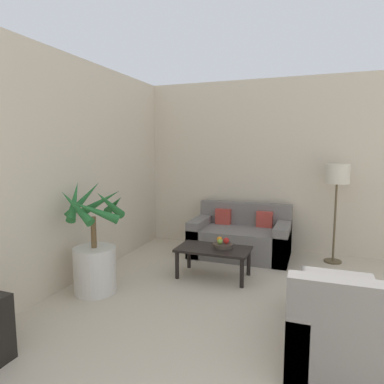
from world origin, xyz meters
name	(u,v)px	position (x,y,z in m)	size (l,w,h in m)	color
wall_back	(350,167)	(0.00, 6.44, 1.35)	(7.93, 0.06, 2.70)	beige
potted_palm	(95,254)	(-2.76, 4.02, 0.45)	(0.71, 0.79, 1.28)	beige
sofa_loveseat	(241,238)	(-1.50, 5.93, 0.27)	(1.45, 0.86, 0.77)	slate
floor_lamp	(337,179)	(-0.19, 6.05, 1.20)	(0.33, 0.33, 1.41)	brown
coffee_table	(213,252)	(-1.64, 4.92, 0.32)	(0.91, 0.51, 0.38)	black
fruit_bowl	(223,245)	(-1.53, 4.99, 0.40)	(0.25, 0.25, 0.05)	#42382D
apple_red	(226,241)	(-1.50, 5.00, 0.47)	(0.08, 0.08, 0.08)	red
apple_green	(220,241)	(-1.56, 4.96, 0.46)	(0.07, 0.07, 0.07)	olive
orange_fruit	(220,239)	(-1.59, 5.03, 0.46)	(0.08, 0.08, 0.08)	orange
armchair	(344,335)	(-0.21, 3.51, 0.25)	(0.79, 0.87, 0.79)	slate
ottoman	(336,298)	(-0.23, 4.31, 0.20)	(0.68, 0.53, 0.39)	slate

